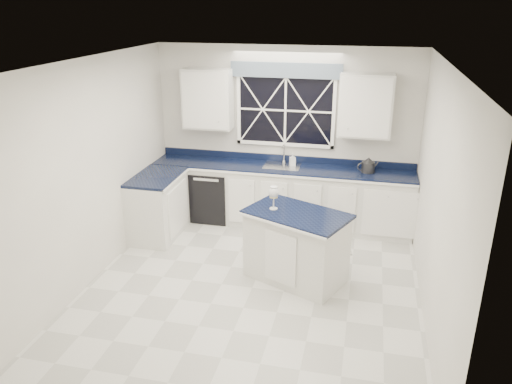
% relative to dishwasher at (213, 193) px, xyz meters
% --- Properties ---
extents(ground, '(4.50, 4.50, 0.00)m').
position_rel_dishwasher_xyz_m(ground, '(1.10, -1.95, -0.41)').
color(ground, silver).
rests_on(ground, ground).
extents(back_wall, '(4.00, 0.10, 2.70)m').
position_rel_dishwasher_xyz_m(back_wall, '(1.10, 0.30, 0.94)').
color(back_wall, beige).
rests_on(back_wall, ground).
extents(base_cabinets, '(3.99, 1.60, 0.90)m').
position_rel_dishwasher_xyz_m(base_cabinets, '(0.77, -0.17, 0.04)').
color(base_cabinets, silver).
rests_on(base_cabinets, ground).
extents(countertop, '(3.98, 0.64, 0.04)m').
position_rel_dishwasher_xyz_m(countertop, '(1.10, 0.00, 0.51)').
color(countertop, black).
rests_on(countertop, base_cabinets).
extents(dishwasher, '(0.60, 0.58, 0.82)m').
position_rel_dishwasher_xyz_m(dishwasher, '(0.00, 0.00, 0.00)').
color(dishwasher, black).
rests_on(dishwasher, ground).
extents(window, '(1.65, 0.09, 1.26)m').
position_rel_dishwasher_xyz_m(window, '(1.10, 0.25, 1.42)').
color(window, black).
rests_on(window, ground).
extents(upper_cabinets, '(3.10, 0.34, 0.90)m').
position_rel_dishwasher_xyz_m(upper_cabinets, '(1.10, 0.13, 1.49)').
color(upper_cabinets, silver).
rests_on(upper_cabinets, ground).
extents(faucet, '(0.05, 0.20, 0.30)m').
position_rel_dishwasher_xyz_m(faucet, '(1.10, 0.19, 0.69)').
color(faucet, silver).
rests_on(faucet, countertop).
extents(island, '(1.41, 1.16, 0.91)m').
position_rel_dishwasher_xyz_m(island, '(1.58, -1.60, 0.05)').
color(island, silver).
rests_on(island, ground).
extents(rug, '(1.32, 0.96, 0.02)m').
position_rel_dishwasher_xyz_m(rug, '(1.60, -0.60, -0.40)').
color(rug, '#A3A39F').
rests_on(rug, ground).
extents(kettle, '(0.30, 0.24, 0.22)m').
position_rel_dishwasher_xyz_m(kettle, '(2.38, 0.03, 0.63)').
color(kettle, '#2D2D2F').
rests_on(kettle, countertop).
extents(wine_glass, '(0.12, 0.12, 0.29)m').
position_rel_dishwasher_xyz_m(wine_glass, '(1.28, -1.55, 0.70)').
color(wine_glass, silver).
rests_on(wine_glass, island).
extents(soap_bottle, '(0.11, 0.11, 0.19)m').
position_rel_dishwasher_xyz_m(soap_bottle, '(1.25, 0.11, 0.62)').
color(soap_bottle, silver).
rests_on(soap_bottle, countertop).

